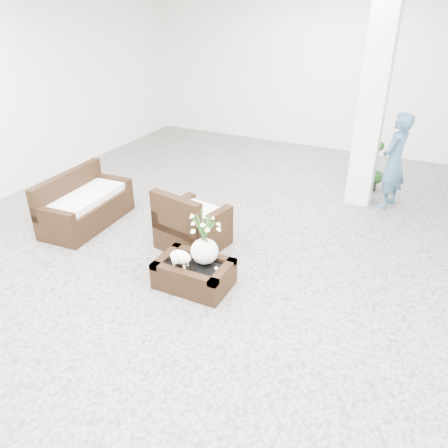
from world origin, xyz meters
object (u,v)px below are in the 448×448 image
at_px(coffee_table, 194,275).
at_px(topiary, 372,156).
at_px(armchair, 193,218).
at_px(loveseat, 85,200).

distance_m(coffee_table, topiary, 4.35).
bearing_deg(topiary, armchair, -120.04).
bearing_deg(topiary, loveseat, -137.62).
bearing_deg(loveseat, topiary, -50.80).
distance_m(coffee_table, armchair, 1.03).
height_order(coffee_table, topiary, topiary).
bearing_deg(coffee_table, armchair, 120.15).
bearing_deg(loveseat, coffee_table, -110.20).
bearing_deg(armchair, coffee_table, 131.34).
xyz_separation_m(coffee_table, armchair, (-0.49, 0.85, 0.29)).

